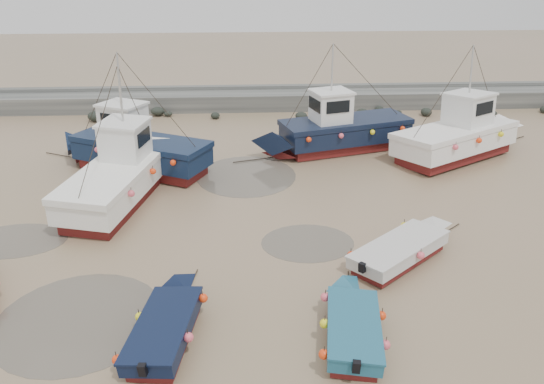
{
  "coord_description": "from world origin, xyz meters",
  "views": [
    {
      "loc": [
        1.21,
        -16.63,
        11.19
      ],
      "look_at": [
        2.29,
        4.2,
        1.4
      ],
      "focal_mm": 35.0,
      "sensor_mm": 36.0,
      "label": 1
    }
  ],
  "objects_px": {
    "cabin_boat_1": "(124,171)",
    "cabin_boat_2": "(336,129)",
    "cabin_boat_0": "(131,147)",
    "dinghy_1": "(169,322)",
    "person": "(97,205)",
    "dinghy_2": "(352,321)",
    "cabin_boat_3": "(463,135)",
    "dinghy_3": "(405,247)"
  },
  "relations": [
    {
      "from": "cabin_boat_1",
      "to": "cabin_boat_2",
      "type": "bearing_deg",
      "value": 39.52
    },
    {
      "from": "cabin_boat_2",
      "to": "cabin_boat_0",
      "type": "bearing_deg",
      "value": 85.6
    },
    {
      "from": "dinghy_1",
      "to": "person",
      "type": "height_order",
      "value": "dinghy_1"
    },
    {
      "from": "dinghy_2",
      "to": "cabin_boat_3",
      "type": "relative_size",
      "value": 0.58
    },
    {
      "from": "dinghy_3",
      "to": "cabin_boat_1",
      "type": "relative_size",
      "value": 0.51
    },
    {
      "from": "person",
      "to": "cabin_boat_3",
      "type": "bearing_deg",
      "value": -162.22
    },
    {
      "from": "dinghy_1",
      "to": "dinghy_2",
      "type": "relative_size",
      "value": 1.04
    },
    {
      "from": "cabin_boat_1",
      "to": "person",
      "type": "distance_m",
      "value": 2.02
    },
    {
      "from": "dinghy_2",
      "to": "cabin_boat_0",
      "type": "height_order",
      "value": "cabin_boat_0"
    },
    {
      "from": "cabin_boat_0",
      "to": "cabin_boat_2",
      "type": "distance_m",
      "value": 11.7
    },
    {
      "from": "cabin_boat_1",
      "to": "person",
      "type": "relative_size",
      "value": 6.0
    },
    {
      "from": "dinghy_1",
      "to": "dinghy_2",
      "type": "distance_m",
      "value": 5.7
    },
    {
      "from": "dinghy_2",
      "to": "cabin_boat_2",
      "type": "xyz_separation_m",
      "value": [
        2.12,
        16.41,
        0.77
      ]
    },
    {
      "from": "person",
      "to": "dinghy_2",
      "type": "bearing_deg",
      "value": 138.95
    },
    {
      "from": "dinghy_2",
      "to": "cabin_boat_2",
      "type": "distance_m",
      "value": 16.56
    },
    {
      "from": "dinghy_2",
      "to": "cabin_boat_3",
      "type": "bearing_deg",
      "value": 67.41
    },
    {
      "from": "dinghy_1",
      "to": "cabin_boat_0",
      "type": "xyz_separation_m",
      "value": [
        -3.65,
        13.78,
        0.78
      ]
    },
    {
      "from": "dinghy_1",
      "to": "cabin_boat_2",
      "type": "bearing_deg",
      "value": 73.34
    },
    {
      "from": "dinghy_2",
      "to": "dinghy_3",
      "type": "relative_size",
      "value": 1.0
    },
    {
      "from": "dinghy_3",
      "to": "cabin_boat_2",
      "type": "bearing_deg",
      "value": 144.46
    },
    {
      "from": "dinghy_2",
      "to": "dinghy_3",
      "type": "bearing_deg",
      "value": 64.99
    },
    {
      "from": "cabin_boat_0",
      "to": "cabin_boat_1",
      "type": "bearing_deg",
      "value": -149.65
    },
    {
      "from": "dinghy_1",
      "to": "dinghy_3",
      "type": "xyz_separation_m",
      "value": [
        8.61,
        4.07,
        -0.01
      ]
    },
    {
      "from": "dinghy_2",
      "to": "cabin_boat_1",
      "type": "xyz_separation_m",
      "value": [
        -9.09,
        10.78,
        0.75
      ]
    },
    {
      "from": "dinghy_3",
      "to": "cabin_boat_1",
      "type": "height_order",
      "value": "cabin_boat_1"
    },
    {
      "from": "cabin_boat_0",
      "to": "cabin_boat_3",
      "type": "relative_size",
      "value": 1.02
    },
    {
      "from": "person",
      "to": "cabin_boat_0",
      "type": "bearing_deg",
      "value": -99.53
    },
    {
      "from": "cabin_boat_0",
      "to": "cabin_boat_3",
      "type": "xyz_separation_m",
      "value": [
        18.57,
        1.01,
        0.0
      ]
    },
    {
      "from": "dinghy_1",
      "to": "dinghy_3",
      "type": "bearing_deg",
      "value": 34.45
    },
    {
      "from": "dinghy_1",
      "to": "dinghy_2",
      "type": "bearing_deg",
      "value": 6.3
    },
    {
      "from": "dinghy_1",
      "to": "dinghy_2",
      "type": "height_order",
      "value": "same"
    },
    {
      "from": "cabin_boat_0",
      "to": "person",
      "type": "xyz_separation_m",
      "value": [
        -0.92,
        -4.29,
        -1.32
      ]
    },
    {
      "from": "dinghy_2",
      "to": "person",
      "type": "relative_size",
      "value": 3.05
    },
    {
      "from": "cabin_boat_3",
      "to": "person",
      "type": "height_order",
      "value": "cabin_boat_3"
    },
    {
      "from": "dinghy_2",
      "to": "cabin_boat_0",
      "type": "distance_m",
      "value": 16.91
    },
    {
      "from": "cabin_boat_1",
      "to": "cabin_boat_2",
      "type": "height_order",
      "value": "same"
    },
    {
      "from": "cabin_boat_3",
      "to": "cabin_boat_0",
      "type": "bearing_deg",
      "value": -117.07
    },
    {
      "from": "dinghy_2",
      "to": "cabin_boat_2",
      "type": "relative_size",
      "value": 0.54
    },
    {
      "from": "dinghy_1",
      "to": "cabin_boat_0",
      "type": "relative_size",
      "value": 0.59
    },
    {
      "from": "person",
      "to": "dinghy_3",
      "type": "bearing_deg",
      "value": 160.19
    },
    {
      "from": "person",
      "to": "cabin_boat_1",
      "type": "bearing_deg",
      "value": -137.0
    },
    {
      "from": "cabin_boat_3",
      "to": "dinghy_1",
      "type": "bearing_deg",
      "value": -75.41
    }
  ]
}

